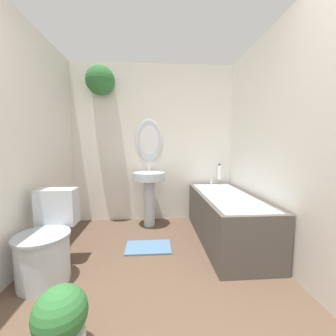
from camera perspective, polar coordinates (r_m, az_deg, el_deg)
wall_back at (r=3.23m, az=-6.28°, el=9.21°), size 2.57×0.41×2.40m
wall_left at (r=2.23m, az=-38.66°, el=5.69°), size 0.06×2.89×2.40m
wall_right at (r=2.22m, az=30.44°, el=6.18°), size 0.06×2.89×2.40m
toilet at (r=2.21m, az=-30.58°, el=-17.70°), size 0.44×0.62×0.75m
pedestal_sink at (r=3.01m, az=-5.34°, el=-5.54°), size 0.46×0.46×0.89m
bathtub at (r=2.70m, az=15.67°, el=-12.86°), size 0.64×1.54×0.65m
shampoo_bottle at (r=3.29m, az=13.96°, el=-1.12°), size 0.06×0.06×0.24m
potted_plant at (r=1.51m, az=-27.71°, el=-33.61°), size 0.28×0.28×0.41m
bath_mat at (r=2.53m, az=-5.60°, el=-21.04°), size 0.51×0.33×0.02m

